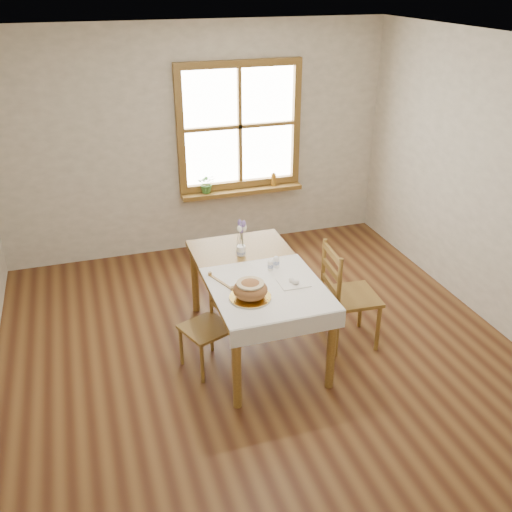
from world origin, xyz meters
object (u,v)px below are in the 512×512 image
at_px(chair_right, 351,295).
at_px(chair_left, 206,327).
at_px(bread_plate, 250,298).
at_px(flower_vase, 241,251).
at_px(dining_table, 256,280).

bearing_deg(chair_right, chair_left, 93.00).
bearing_deg(bread_plate, chair_right, 12.57).
distance_m(chair_left, flower_vase, 0.79).
bearing_deg(chair_right, bread_plate, 106.88).
height_order(chair_left, bread_plate, chair_left).
relative_size(dining_table, chair_left, 2.02).
xyz_separation_m(chair_left, flower_vase, (0.46, 0.50, 0.40)).
bearing_deg(chair_right, dining_table, 80.61).
bearing_deg(flower_vase, chair_right, -31.86).
xyz_separation_m(bread_plate, flower_vase, (0.15, 0.76, 0.03)).
height_order(dining_table, chair_right, chair_right).
height_order(dining_table, flower_vase, flower_vase).
xyz_separation_m(dining_table, flower_vase, (-0.03, 0.33, 0.13)).
xyz_separation_m(chair_left, bread_plate, (0.31, -0.25, 0.37)).
height_order(chair_left, chair_right, chair_right).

